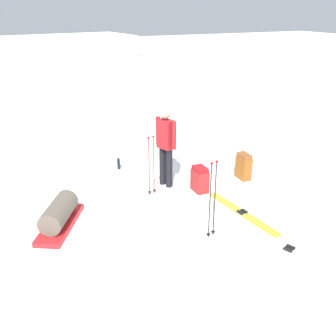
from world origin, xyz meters
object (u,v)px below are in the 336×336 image
Objects in this scene: gear_sled at (59,215)px; thermos_bottle at (119,164)px; backpack_large_dark at (244,166)px; skier_standing at (166,143)px; backpack_bright at (200,179)px; ski_pair_far at (289,250)px; ski_poles_planted_near at (151,162)px; ski_pair_near at (242,213)px; ski_poles_planted_far at (213,196)px.

gear_sled is 2.69m from thermos_bottle.
thermos_bottle is at bearing 144.48° from backpack_large_dark.
skier_standing is 1.03m from backpack_bright.
backpack_bright is at bearing 95.89° from ski_pair_far.
ski_poles_planted_near is 0.89× the size of gear_sled.
thermos_bottle is (-1.42, 3.00, 0.12)m from ski_pair_near.
ski_pair_far is 3.04× the size of backpack_bright.
backpack_large_dark is 2.19m from ski_poles_planted_near.
skier_standing is 1.25× the size of ski_poles_planted_far.
ski_pair_near is 3.32m from gear_sled.
ski_poles_planted_near is at bearing 98.88° from ski_poles_planted_far.
ski_poles_planted_near is 4.80× the size of thermos_bottle.
ski_poles_planted_far is at bearing -112.76° from backpack_bright.
ski_poles_planted_far is at bearing -81.61° from thermos_bottle.
ski_poles_planted_near is (-1.21, 1.46, 0.68)m from ski_pair_near.
ski_poles_planted_far is 2.68m from gear_sled.
ski_pair_near is at bearing 89.81° from ski_pair_far.
backpack_bright is at bearing -17.01° from ski_poles_planted_near.
ski_poles_planted_far is (-0.66, -1.58, 0.49)m from backpack_bright.
skier_standing is at bearing 166.69° from backpack_large_dark.
thermos_bottle is at bearing 122.51° from backpack_bright.
ski_poles_planted_near is 1.90m from ski_poles_planted_far.
backpack_bright is at bearing -46.74° from skier_standing.
backpack_large_dark is 0.43× the size of ski_poles_planted_far.
gear_sled is (-3.17, 0.95, 0.21)m from ski_pair_near.
ski_poles_planted_near reaches higher than backpack_large_dark.
backpack_bright is 1.78m from ski_poles_planted_far.
ski_poles_planted_far is at bearing -155.85° from ski_pair_near.
thermos_bottle is at bearing 97.78° from ski_poles_planted_near.
gear_sled is (-2.25, 1.37, -0.53)m from ski_poles_planted_far.
ski_pair_near is 1.33× the size of gear_sled.
ski_pair_far is 2.49m from backpack_bright.
skier_standing reaches higher than thermos_bottle.
ski_poles_planted_near is (-1.21, 2.76, 0.68)m from ski_pair_far.
ski_pair_far is at bearing -75.60° from skier_standing.
backpack_large_dark is 2.90m from thermos_bottle.
ski_poles_planted_near is at bearing 162.99° from backpack_bright.
ski_poles_planted_far reaches higher than backpack_bright.
skier_standing reaches higher than ski_poles_planted_near.
thermos_bottle is (-0.65, 1.28, -0.82)m from skier_standing.
ski_poles_planted_far is 3.50m from thermos_bottle.
backpack_bright is at bearing -57.49° from thermos_bottle.
ski_poles_planted_far reaches higher than thermos_bottle.
gear_sled is at bearing -130.46° from thermos_bottle.
thermos_bottle is at bearing 98.39° from ski_poles_planted_far.
thermos_bottle reaches higher than ski_pair_far.
backpack_large_dark is at bearing -35.52° from thermos_bottle.
gear_sled is at bearing -175.76° from backpack_bright.
ski_pair_near is at bearing -125.24° from backpack_large_dark.
ski_pair_near is (0.78, -1.72, -0.94)m from skier_standing.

